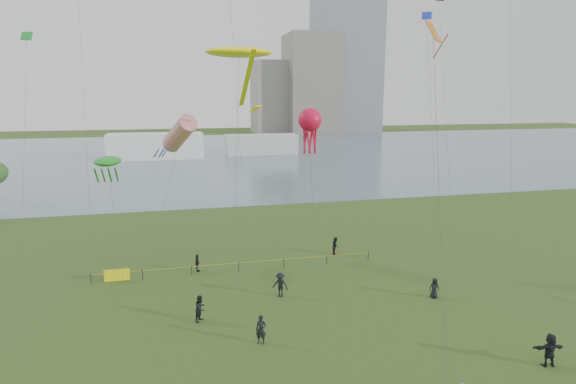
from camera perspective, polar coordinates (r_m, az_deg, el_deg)
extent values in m
plane|color=#253E13|center=(29.10, 4.88, -19.62)|extent=(400.00, 400.00, 0.00)
cube|color=slate|center=(124.76, -9.72, 4.39)|extent=(400.00, 120.00, 0.08)
cube|color=slate|center=(193.35, 2.82, 12.62)|extent=(20.00, 20.00, 38.00)
cube|color=gray|center=(195.74, -1.71, 11.15)|extent=(16.00, 18.00, 28.00)
cube|color=white|center=(119.27, -15.38, 5.27)|extent=(22.00, 8.00, 6.00)
cube|color=silver|center=(124.21, -3.21, 5.66)|extent=(18.00, 7.00, 5.00)
cylinder|color=black|center=(42.55, -22.31, -9.48)|extent=(0.07, 0.07, 0.85)
cylinder|color=black|center=(42.08, -16.86, -9.33)|extent=(0.07, 0.07, 0.85)
cylinder|color=black|center=(41.99, -11.34, -9.09)|extent=(0.07, 0.07, 0.85)
cylinder|color=black|center=(42.28, -5.86, -8.77)|extent=(0.07, 0.07, 0.85)
cylinder|color=black|center=(42.94, -0.51, -8.39)|extent=(0.07, 0.07, 0.85)
cylinder|color=black|center=(43.96, 4.63, -7.95)|extent=(0.07, 0.07, 0.85)
cylinder|color=black|center=(45.31, 9.49, -7.47)|extent=(0.07, 0.07, 0.85)
cylinder|color=gold|center=(42.17, -5.87, -8.36)|extent=(24.00, 0.03, 0.03)
cube|color=#FCF30D|center=(42.22, -19.61, -9.25)|extent=(2.00, 0.04, 1.00)
imported|color=black|center=(33.78, -10.33, -13.39)|extent=(1.07, 1.12, 1.82)
imported|color=black|center=(36.90, -0.93, -10.93)|extent=(1.41, 1.27, 1.90)
imported|color=black|center=(42.57, -10.71, -8.27)|extent=(0.43, 0.93, 1.55)
imported|color=black|center=(38.39, 16.96, -10.82)|extent=(0.86, 0.68, 1.55)
imported|color=black|center=(31.93, 28.60, -16.12)|extent=(1.85, 0.82, 1.93)
imported|color=black|center=(30.61, -3.22, -15.97)|extent=(0.78, 0.65, 1.82)
imported|color=black|center=(46.44, 5.66, -6.36)|extent=(0.94, 1.01, 1.67)
cylinder|color=#3F3F42|center=(39.67, -6.13, 3.08)|extent=(1.67, 6.35, 18.55)
ellipsoid|color=#FEF90D|center=(42.64, -5.85, 16.16)|extent=(5.73, 3.58, 0.89)
cube|color=#FEF90D|center=(38.36, -4.90, 13.12)|extent=(0.36, 6.98, 4.09)
cube|color=#FEF90D|center=(34.60, -3.88, 9.84)|extent=(0.95, 0.95, 0.42)
cylinder|color=#3F3F42|center=(44.05, -14.38, -1.07)|extent=(3.14, 5.81, 11.46)
cylinder|color=red|center=(46.09, -12.75, 6.75)|extent=(3.57, 5.04, 3.74)
cylinder|color=#1748A6|center=(45.05, -14.41, 4.52)|extent=(0.60, 1.13, 0.88)
cylinder|color=#1748A6|center=(45.43, -14.76, 4.56)|extent=(0.60, 1.13, 0.88)
cylinder|color=#1748A6|center=(45.30, -15.33, 4.51)|extent=(0.60, 1.13, 0.88)
cylinder|color=#1748A6|center=(44.83, -15.34, 4.44)|extent=(0.60, 1.13, 0.88)
cylinder|color=#1748A6|center=(44.67, -14.78, 4.45)|extent=(0.60, 1.13, 0.88)
cylinder|color=#3F3F42|center=(42.55, -19.76, -3.41)|extent=(1.68, 8.85, 9.18)
ellipsoid|color=#198D1D|center=(46.11, -20.60, 3.45)|extent=(2.34, 4.21, 0.82)
cylinder|color=#198D1D|center=(44.79, -21.76, 1.85)|extent=(0.16, 1.79, 1.54)
cylinder|color=#198D1D|center=(44.71, -21.06, 1.89)|extent=(0.16, 1.79, 1.54)
cylinder|color=#198D1D|center=(44.64, -20.36, 1.92)|extent=(0.16, 1.79, 1.54)
cylinder|color=#198D1D|center=(44.58, -19.66, 1.96)|extent=(0.16, 1.79, 1.54)
cylinder|color=#3F3F42|center=(40.77, 2.91, -0.68)|extent=(0.59, 3.90, 12.89)
sphere|color=red|center=(41.85, 2.62, 8.54)|extent=(2.04, 2.04, 2.04)
cylinder|color=red|center=(42.11, 3.25, 6.37)|extent=(0.18, 0.54, 2.60)
cylinder|color=red|center=(42.45, 2.76, 6.41)|extent=(0.49, 0.36, 2.61)
cylinder|color=red|center=(42.31, 2.11, 6.40)|extent=(0.49, 0.36, 2.61)
cylinder|color=red|center=(41.83, 1.93, 6.35)|extent=(0.18, 0.54, 2.60)
cylinder|color=red|center=(41.48, 2.43, 6.30)|extent=(0.49, 0.36, 2.61)
cylinder|color=red|center=(41.62, 3.09, 6.31)|extent=(0.49, 0.36, 2.61)
cylinder|color=#3F3F42|center=(28.12, 17.51, -0.47)|extent=(3.79, 9.96, 18.91)
cube|color=#CD6712|center=(33.03, 16.87, 17.75)|extent=(1.59, 1.59, 1.29)
cylinder|color=#CD6712|center=(32.15, 17.60, 16.10)|extent=(0.08, 1.58, 1.35)
cube|color=#198C2D|center=(48.80, -28.57, 15.93)|extent=(1.01, 0.76, 0.76)
cube|color=#1933B2|center=(49.89, 16.12, 19.45)|extent=(1.04, 0.85, 0.76)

